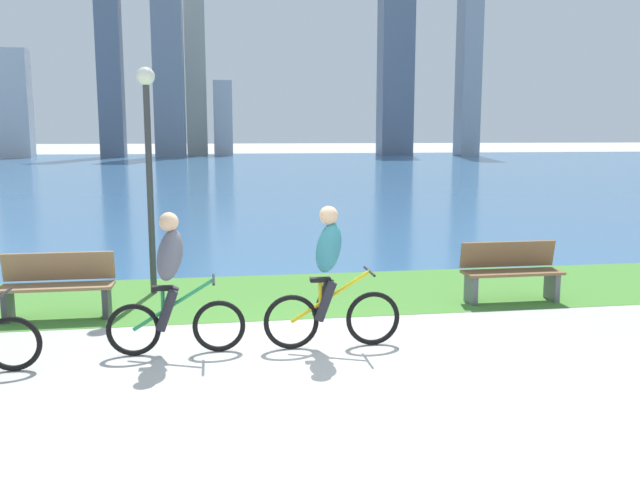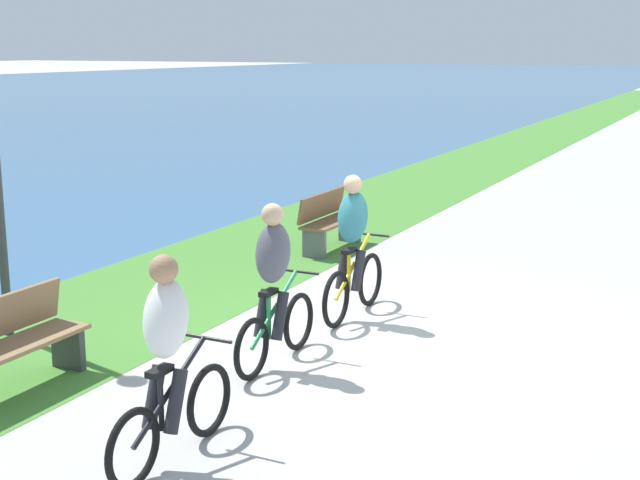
% 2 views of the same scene
% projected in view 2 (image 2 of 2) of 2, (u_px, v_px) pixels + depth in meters
% --- Properties ---
extents(ground_plane, '(300.00, 300.00, 0.00)m').
position_uv_depth(ground_plane, '(386.00, 334.00, 9.81)').
color(ground_plane, '#B2AFA8').
extents(grass_strip_bayside, '(120.00, 2.98, 0.01)m').
position_uv_depth(grass_strip_bayside, '(143.00, 297.00, 11.25)').
color(grass_strip_bayside, '#478433').
rests_on(grass_strip_bayside, ground).
extents(cyclist_lead, '(1.65, 0.52, 1.70)m').
position_uv_depth(cyclist_lead, '(353.00, 248.00, 10.28)').
color(cyclist_lead, black).
rests_on(cyclist_lead, ground).
extents(cyclist_trailing, '(1.58, 0.52, 1.65)m').
position_uv_depth(cyclist_trailing, '(274.00, 285.00, 8.70)').
color(cyclist_trailing, black).
rests_on(cyclist_trailing, ground).
extents(cyclist_distant_rear, '(1.60, 0.52, 1.65)m').
position_uv_depth(cyclist_distant_rear, '(168.00, 360.00, 6.63)').
color(cyclist_distant_rear, black).
rests_on(cyclist_distant_rear, ground).
extents(bench_near_path, '(1.50, 0.47, 0.90)m').
position_uv_depth(bench_near_path, '(329.00, 221.00, 13.86)').
color(bench_near_path, brown).
rests_on(bench_near_path, ground).
extents(bench_far_along_path, '(1.50, 0.47, 0.90)m').
position_uv_depth(bench_far_along_path, '(13.00, 344.00, 8.13)').
color(bench_far_along_path, olive).
rests_on(bench_far_along_path, ground).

